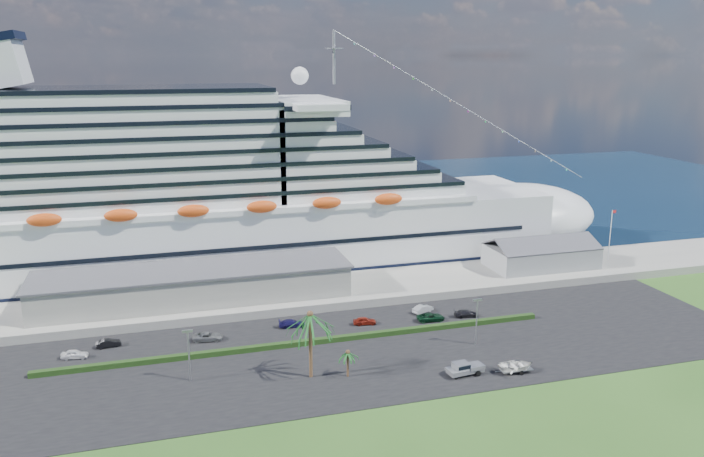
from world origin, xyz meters
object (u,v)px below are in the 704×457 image
object	(u,v)px
cruise_ship	(200,200)
pickup_truck	(465,368)
parked_car_3	(292,323)
boat_trailer	(516,365)

from	to	relation	value
cruise_ship	pickup_truck	world-z (taller)	cruise_ship
cruise_ship	pickup_truck	xyz separation A→B (m)	(34.66, -66.11, -15.44)
parked_car_3	boat_trailer	xyz separation A→B (m)	(29.96, -28.32, 0.53)
cruise_ship	pickup_truck	size ratio (longest dim) A/B	31.35
parked_car_3	boat_trailer	bearing A→B (deg)	-129.92
cruise_ship	boat_trailer	size ratio (longest dim) A/B	29.50
cruise_ship	boat_trailer	bearing A→B (deg)	-57.78
parked_car_3	pickup_truck	size ratio (longest dim) A/B	0.79
cruise_ship	boat_trailer	world-z (taller)	cruise_ship
boat_trailer	parked_car_3	bearing A→B (deg)	136.61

